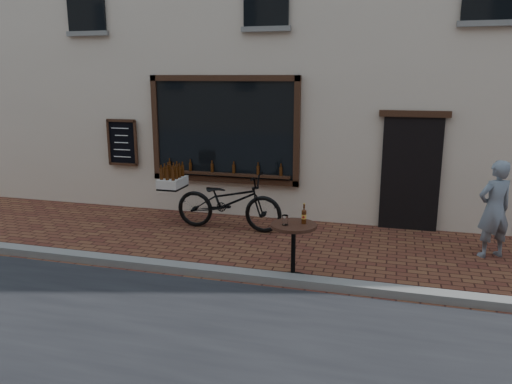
# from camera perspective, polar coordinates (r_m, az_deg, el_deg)

# --- Properties ---
(ground) EXTENTS (90.00, 90.00, 0.00)m
(ground) POSITION_cam_1_polar(r_m,az_deg,el_deg) (7.27, 1.81, -10.85)
(ground) COLOR #51241A
(ground) RESTS_ON ground
(kerb) EXTENTS (90.00, 0.25, 0.12)m
(kerb) POSITION_cam_1_polar(r_m,az_deg,el_deg) (7.43, 2.19, -9.82)
(kerb) COLOR slate
(kerb) RESTS_ON ground
(cargo_bicycle) EXTENTS (2.47, 0.76, 1.20)m
(cargo_bicycle) POSITION_cam_1_polar(r_m,az_deg,el_deg) (9.75, -3.38, -1.01)
(cargo_bicycle) COLOR black
(cargo_bicycle) RESTS_ON ground
(bistro_table) EXTENTS (0.67, 0.67, 1.16)m
(bistro_table) POSITION_cam_1_polar(r_m,az_deg,el_deg) (7.32, 4.32, -5.53)
(bistro_table) COLOR black
(bistro_table) RESTS_ON ground
(pedestrian) EXTENTS (0.71, 0.63, 1.64)m
(pedestrian) POSITION_cam_1_polar(r_m,az_deg,el_deg) (9.09, 25.59, -1.78)
(pedestrian) COLOR slate
(pedestrian) RESTS_ON ground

